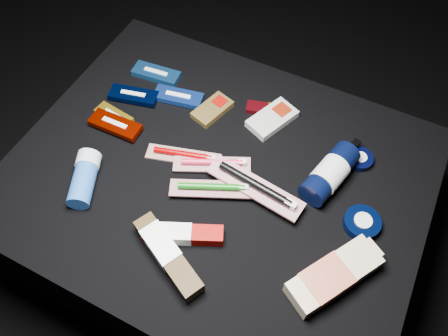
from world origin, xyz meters
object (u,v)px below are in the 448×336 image
at_px(lotion_bottle, 330,173).
at_px(deodorant_stick, 84,178).
at_px(bodywash_bottle, 332,276).
at_px(toothpaste_carton_red, 180,234).

relative_size(lotion_bottle, deodorant_stick, 1.47).
bearing_deg(bodywash_bottle, lotion_bottle, 142.15).
bearing_deg(lotion_bottle, bodywash_bottle, -55.45).
relative_size(deodorant_stick, toothpaste_carton_red, 0.84).
bearing_deg(toothpaste_carton_red, deodorant_stick, 150.99).
height_order(lotion_bottle, toothpaste_carton_red, lotion_bottle).
xyz_separation_m(deodorant_stick, toothpaste_carton_red, (0.27, -0.02, -0.01)).
distance_m(lotion_bottle, deodorant_stick, 0.57).
height_order(deodorant_stick, toothpaste_carton_red, deodorant_stick).
height_order(bodywash_bottle, deodorant_stick, deodorant_stick).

